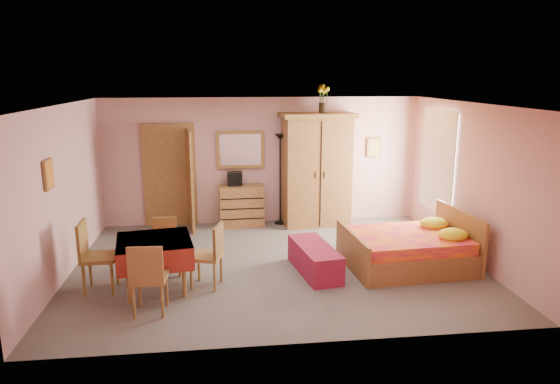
{
  "coord_description": "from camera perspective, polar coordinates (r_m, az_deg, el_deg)",
  "views": [
    {
      "loc": [
        -0.84,
        -7.66,
        3.03
      ],
      "look_at": [
        0.1,
        0.3,
        1.15
      ],
      "focal_mm": 32.0,
      "sensor_mm": 36.0,
      "label": 1
    }
  ],
  "objects": [
    {
      "name": "dining_table",
      "position": [
        7.47,
        -14.06,
        -8.03
      ],
      "size": [
        1.18,
        1.18,
        0.75
      ],
      "primitive_type": "cube",
      "rotation": [
        0.0,
        0.0,
        0.16
      ],
      "color": "maroon",
      "rests_on": "floor"
    },
    {
      "name": "picture_back",
      "position": [
        10.72,
        10.68,
        5.04
      ],
      "size": [
        0.3,
        0.04,
        0.4
      ],
      "primitive_type": "cube",
      "color": "#D8BF59",
      "rests_on": "wall_back"
    },
    {
      "name": "wall_left",
      "position": [
        8.21,
        -23.63,
        -0.09
      ],
      "size": [
        0.1,
        5.0,
        2.6
      ],
      "primitive_type": "cube",
      "color": "#CB9393",
      "rests_on": "floor"
    },
    {
      "name": "floor",
      "position": [
        8.28,
        -0.45,
        -8.27
      ],
      "size": [
        6.5,
        6.5,
        0.0
      ],
      "primitive_type": "plane",
      "color": "slate",
      "rests_on": "ground"
    },
    {
      "name": "ceiling",
      "position": [
        7.72,
        -0.48,
        10.0
      ],
      "size": [
        6.5,
        6.5,
        0.0
      ],
      "primitive_type": "plane",
      "rotation": [
        3.14,
        0.0,
        0.0
      ],
      "color": "brown",
      "rests_on": "wall_back"
    },
    {
      "name": "doorway",
      "position": [
        10.38,
        -12.48,
        1.75
      ],
      "size": [
        1.06,
        0.12,
        2.15
      ],
      "primitive_type": "cube",
      "color": "#9E6B35",
      "rests_on": "floor"
    },
    {
      "name": "chair_north",
      "position": [
        8.15,
        -13.09,
        -5.91
      ],
      "size": [
        0.38,
        0.38,
        0.82
      ],
      "primitive_type": "cube",
      "rotation": [
        0.0,
        0.0,
        3.13
      ],
      "color": "#A37837",
      "rests_on": "floor"
    },
    {
      "name": "chair_west",
      "position": [
        7.6,
        -19.94,
        -6.94
      ],
      "size": [
        0.48,
        0.48,
        1.04
      ],
      "primitive_type": "cube",
      "rotation": [
        0.0,
        0.0,
        -1.55
      ],
      "color": "olive",
      "rests_on": "floor"
    },
    {
      "name": "wall_right",
      "position": [
        8.86,
        20.93,
        1.05
      ],
      "size": [
        0.1,
        5.0,
        2.6
      ],
      "primitive_type": "cube",
      "color": "#CB9393",
      "rests_on": "floor"
    },
    {
      "name": "sunflower_vase",
      "position": [
        10.05,
        4.92,
        10.58
      ],
      "size": [
        0.24,
        0.24,
        0.56
      ],
      "primitive_type": "cube",
      "rotation": [
        0.0,
        0.0,
        0.08
      ],
      "color": "yellow",
      "rests_on": "wardrobe"
    },
    {
      "name": "floor_lamp",
      "position": [
        10.26,
        0.02,
        1.43
      ],
      "size": [
        0.3,
        0.3,
        1.88
      ],
      "primitive_type": "cube",
      "rotation": [
        0.0,
        0.0,
        -0.3
      ],
      "color": "black",
      "rests_on": "floor"
    },
    {
      "name": "wall_front",
      "position": [
        5.51,
        2.4,
        -5.13
      ],
      "size": [
        6.5,
        0.1,
        2.6
      ],
      "primitive_type": "cube",
      "color": "#CB9393",
      "rests_on": "floor"
    },
    {
      "name": "chest_of_drawers",
      "position": [
        10.25,
        -4.4,
        -1.58
      ],
      "size": [
        0.9,
        0.47,
        0.84
      ],
      "primitive_type": "cube",
      "rotation": [
        0.0,
        0.0,
        0.03
      ],
      "color": "#9C6535",
      "rests_on": "floor"
    },
    {
      "name": "window",
      "position": [
        9.87,
        17.62,
        3.37
      ],
      "size": [
        0.08,
        1.4,
        1.95
      ],
      "primitive_type": "cube",
      "color": "white",
      "rests_on": "wall_right"
    },
    {
      "name": "wardrobe",
      "position": [
        10.19,
        4.18,
        2.54
      ],
      "size": [
        1.52,
        0.87,
        2.3
      ],
      "primitive_type": "cube",
      "rotation": [
        0.0,
        0.0,
        0.08
      ],
      "color": "#956032",
      "rests_on": "floor"
    },
    {
      "name": "wall_mirror",
      "position": [
        10.23,
        -4.56,
        4.85
      ],
      "size": [
        0.97,
        0.05,
        0.77
      ],
      "primitive_type": "cube",
      "rotation": [
        0.0,
        0.0,
        0.0
      ],
      "color": "silver",
      "rests_on": "wall_back"
    },
    {
      "name": "bench",
      "position": [
        7.92,
        3.97,
        -7.63
      ],
      "size": [
        0.69,
        1.37,
        0.44
      ],
      "primitive_type": "cube",
      "rotation": [
        0.0,
        0.0,
        0.16
      ],
      "color": "maroon",
      "rests_on": "floor"
    },
    {
      "name": "bed",
      "position": [
        8.31,
        14.28,
        -5.33
      ],
      "size": [
        2.03,
        1.65,
        0.89
      ],
      "primitive_type": "cube",
      "rotation": [
        0.0,
        0.0,
        0.07
      ],
      "color": "#D3144F",
      "rests_on": "floor"
    },
    {
      "name": "chair_east",
      "position": [
        7.39,
        -8.46,
        -7.19
      ],
      "size": [
        0.53,
        0.53,
        0.94
      ],
      "primitive_type": "cube",
      "rotation": [
        0.0,
        0.0,
        1.29
      ],
      "color": "#A97939",
      "rests_on": "floor"
    },
    {
      "name": "wall_back",
      "position": [
        10.34,
        -1.99,
        3.56
      ],
      "size": [
        6.5,
        0.1,
        2.6
      ],
      "primitive_type": "cube",
      "color": "#CB9393",
      "rests_on": "floor"
    },
    {
      "name": "picture_left",
      "position": [
        7.57,
        -24.96,
        1.83
      ],
      "size": [
        0.04,
        0.32,
        0.42
      ],
      "primitive_type": "cube",
      "color": "orange",
      "rests_on": "wall_left"
    },
    {
      "name": "chair_south",
      "position": [
        6.75,
        -14.7,
        -9.41
      ],
      "size": [
        0.46,
        0.46,
        0.97
      ],
      "primitive_type": "cube",
      "rotation": [
        0.0,
        0.0,
        -0.05
      ],
      "color": "#956232",
      "rests_on": "floor"
    },
    {
      "name": "stereo",
      "position": [
        10.16,
        -5.2,
        1.52
      ],
      "size": [
        0.3,
        0.22,
        0.28
      ],
      "primitive_type": "cube",
      "rotation": [
        0.0,
        0.0,
        0.01
      ],
      "color": "black",
      "rests_on": "chest_of_drawers"
    }
  ]
}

